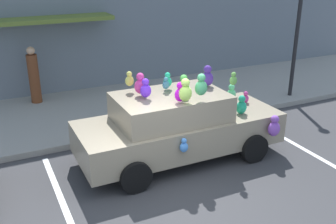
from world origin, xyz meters
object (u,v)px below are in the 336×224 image
Objects in this scene: plush_covered_car at (178,125)px; teddy_bear_on_sidewalk at (122,116)px; pedestrian_near_shopfront at (34,76)px; street_lamp_post at (298,26)px.

plush_covered_car reaches higher than teddy_bear_on_sidewalk.
street_lamp_post is at bearing -21.10° from pedestrian_near_shopfront.
teddy_bear_on_sidewalk is 5.94m from street_lamp_post.
teddy_bear_on_sidewalk is at bearing 107.17° from plush_covered_car.
pedestrian_near_shopfront is (-7.35, 2.84, -1.36)m from street_lamp_post.
street_lamp_post reaches higher than pedestrian_near_shopfront.
street_lamp_post is at bearing 0.09° from teddy_bear_on_sidewalk.
pedestrian_near_shopfront is (-2.34, 4.81, 0.14)m from plush_covered_car.
street_lamp_post is at bearing 21.48° from plush_covered_car.
plush_covered_car is at bearing -72.83° from teddy_bear_on_sidewalk.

